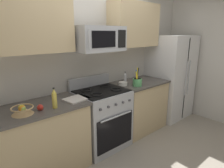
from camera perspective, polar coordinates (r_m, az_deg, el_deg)
name	(u,v)px	position (r m, az deg, el deg)	size (l,w,h in m)	color
ground_plane	(135,167)	(2.85, 6.78, -23.33)	(16.00, 16.00, 0.00)	gray
wall_back	(86,63)	(3.13, -7.90, 6.34)	(8.00, 0.10, 2.60)	beige
counter_left	(41,141)	(2.65, -20.37, -15.51)	(1.14, 0.65, 0.91)	tan
range_oven	(101,118)	(3.05, -3.19, -10.01)	(0.76, 0.70, 1.09)	#B2B5BA
counter_right	(139,105)	(3.63, 8.01, -6.28)	(0.99, 0.65, 0.91)	tan
refrigerator	(170,77)	(4.24, 16.84, 2.02)	(0.87, 0.76, 1.72)	silver
wall_right	(218,57)	(4.35, 29.07, 7.00)	(0.10, 8.00, 2.60)	beige
microwave	(99,39)	(2.79, -3.93, 13.27)	(0.72, 0.44, 0.35)	#B2B5BA
upper_cabinets_left	(22,21)	(2.48, -25.13, 16.70)	(1.13, 0.34, 0.74)	tan
upper_cabinets_right	(134,25)	(3.51, 6.67, 17.02)	(0.98, 0.34, 0.74)	tan
utensil_crock	(137,82)	(3.19, 7.56, 0.67)	(0.15, 0.15, 0.30)	#59AD66
fruit_basket	(22,110)	(2.29, -25.15, -7.00)	(0.24, 0.24, 0.10)	tan
apple_loose	(40,107)	(2.32, -20.63, -6.56)	(0.07, 0.07, 0.07)	red
cutting_board	(77,99)	(2.58, -10.51, -4.35)	(0.31, 0.25, 0.02)	silver
bottle_vinegar	(125,77)	(3.45, 3.92, 2.02)	(0.05, 0.05, 0.18)	silver
bottle_oil	(54,99)	(2.32, -16.79, -4.21)	(0.06, 0.06, 0.25)	gold
prep_bowl	(123,84)	(3.22, 3.30, 0.14)	(0.15, 0.15, 0.06)	white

